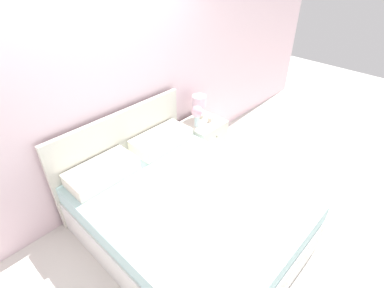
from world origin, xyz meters
TOP-DOWN VIEW (x-y plane):
  - ground_plane at (0.00, 0.00)m, footprint 12.00×12.00m
  - wall_back at (0.00, 0.07)m, footprint 8.00×0.06m
  - bed at (0.00, -0.98)m, footprint 1.68×2.11m
  - nightstand at (1.12, -0.25)m, footprint 0.49×0.49m
  - table_lamp at (1.17, -0.13)m, footprint 0.18×0.18m
  - flower_vase at (0.99, -0.26)m, footprint 0.14×0.14m
  - alarm_clock at (1.20, -0.31)m, footprint 0.09×0.04m

SIDE VIEW (x-z plane):
  - ground_plane at x=0.00m, z-range 0.00..0.00m
  - nightstand at x=1.12m, z-range 0.00..0.57m
  - bed at x=0.00m, z-range -0.23..0.84m
  - alarm_clock at x=1.20m, z-range 0.57..0.63m
  - flower_vase at x=0.99m, z-range 0.61..0.89m
  - table_lamp at x=1.17m, z-range 0.63..0.95m
  - wall_back at x=0.00m, z-range 0.00..2.60m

